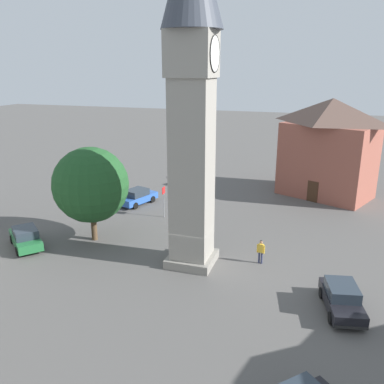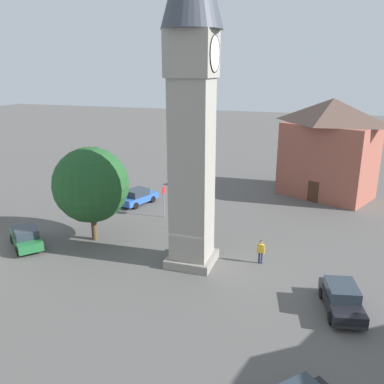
{
  "view_description": "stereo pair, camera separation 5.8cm",
  "coord_description": "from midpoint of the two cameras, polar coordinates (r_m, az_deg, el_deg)",
  "views": [
    {
      "loc": [
        -23.92,
        -7.83,
        12.87
      ],
      "look_at": [
        0.0,
        0.0,
        5.09
      ],
      "focal_mm": 37.91,
      "sensor_mm": 36.0,
      "label": 1
    },
    {
      "loc": [
        -23.91,
        -7.88,
        12.87
      ],
      "look_at": [
        0.0,
        0.0,
        5.09
      ],
      "focal_mm": 37.91,
      "sensor_mm": 36.0,
      "label": 2
    }
  ],
  "objects": [
    {
      "name": "building_shop_left",
      "position": [
        43.48,
        18.63,
        5.94
      ],
      "size": [
        8.97,
        10.6,
        9.98
      ],
      "color": "#995142",
      "rests_on": "ground"
    },
    {
      "name": "road_sign",
      "position": [
        35.87,
        -4.05,
        -0.69
      ],
      "size": [
        0.6,
        0.07,
        2.8
      ],
      "color": "gray",
      "rests_on": "ground"
    },
    {
      "name": "car_blue_kerb",
      "position": [
        39.92,
        -7.71,
        -0.65
      ],
      "size": [
        4.45,
        2.88,
        1.53
      ],
      "color": "#2D5BB7",
      "rests_on": "ground"
    },
    {
      "name": "car_silver_kerb",
      "position": [
        24.34,
        20.25,
        -13.84
      ],
      "size": [
        4.39,
        2.52,
        1.53
      ],
      "color": "black",
      "rests_on": "ground"
    },
    {
      "name": "ground_plane",
      "position": [
        28.27,
        -0.06,
        -9.92
      ],
      "size": [
        200.0,
        200.0,
        0.0
      ],
      "primitive_type": "plane",
      "color": "#565451"
    },
    {
      "name": "clock_tower",
      "position": [
        25.17,
        -0.07,
        16.67
      ],
      "size": [
        3.69,
        3.69,
        21.61
      ],
      "color": "gray",
      "rests_on": "ground"
    },
    {
      "name": "pedestrian",
      "position": [
        28.15,
        9.59,
        -8.01
      ],
      "size": [
        0.25,
        0.56,
        1.69
      ],
      "color": "#2D3351",
      "rests_on": "ground"
    },
    {
      "name": "car_red_corner",
      "position": [
        32.71,
        -22.42,
        -5.93
      ],
      "size": [
        3.95,
        4.24,
        1.53
      ],
      "color": "#236B38",
      "rests_on": "ground"
    },
    {
      "name": "tree",
      "position": [
        31.26,
        -14.1,
        0.97
      ],
      "size": [
        5.69,
        5.69,
        7.28
      ],
      "color": "brown",
      "rests_on": "ground"
    }
  ]
}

